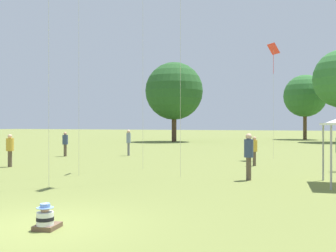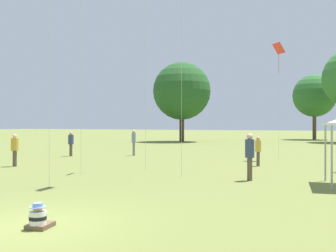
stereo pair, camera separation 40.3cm
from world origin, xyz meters
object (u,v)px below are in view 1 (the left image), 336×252
at_px(distant_tree_0, 305,96).
at_px(distant_tree_1, 174,91).
at_px(person_standing_1, 65,142).
at_px(person_standing_3, 10,148).
at_px(person_standing_0, 129,140).
at_px(kite_5, 273,53).
at_px(person_standing_5, 249,152).
at_px(seated_toddler, 46,219).
at_px(person_standing_4, 254,148).

xyz_separation_m(distant_tree_0, distant_tree_1, (-14.98, -14.90, 0.07)).
distance_m(person_standing_1, person_standing_3, 6.92).
height_order(person_standing_1, distant_tree_0, distant_tree_0).
height_order(person_standing_0, kite_5, kite_5).
bearing_deg(distant_tree_1, kite_5, -53.40).
relative_size(person_standing_3, person_standing_5, 0.92).
height_order(seated_toddler, person_standing_4, person_standing_4).
bearing_deg(person_standing_1, distant_tree_0, 17.13).
height_order(person_standing_3, person_standing_4, person_standing_3).
bearing_deg(seated_toddler, distant_tree_0, 76.57).
bearing_deg(person_standing_3, person_standing_0, 79.70).
bearing_deg(kite_5, distant_tree_0, 0.58).
relative_size(seated_toddler, person_standing_5, 0.34).
xyz_separation_m(seated_toddler, person_standing_5, (2.33, 9.01, 0.89)).
distance_m(person_standing_3, distant_tree_1, 32.41).
distance_m(person_standing_4, kite_5, 7.45).
height_order(person_standing_3, distant_tree_1, distant_tree_1).
xyz_separation_m(person_standing_3, kite_5, (11.87, 10.25, 5.78)).
xyz_separation_m(person_standing_5, distant_tree_0, (-1.53, 46.48, 5.39)).
bearing_deg(distant_tree_0, person_standing_3, -103.22).
bearing_deg(kite_5, person_standing_0, 96.22).
height_order(person_standing_4, kite_5, kite_5).
xyz_separation_m(person_standing_0, distant_tree_1, (-6.02, 22.65, 5.44)).
distance_m(kite_5, distant_tree_0, 36.33).
bearing_deg(person_standing_0, distant_tree_1, 0.91).
distance_m(seated_toddler, distant_tree_0, 55.84).
height_order(person_standing_4, distant_tree_0, distant_tree_0).
bearing_deg(seated_toddler, person_standing_5, 62.88).
height_order(person_standing_1, person_standing_5, person_standing_5).
height_order(kite_5, distant_tree_1, distant_tree_1).
xyz_separation_m(person_standing_3, distant_tree_1, (-4.04, 31.67, 5.56)).
bearing_deg(person_standing_1, person_standing_5, -80.14).
bearing_deg(seated_toddler, distant_tree_1, 96.65).
relative_size(seated_toddler, person_standing_0, 0.34).
height_order(person_standing_5, distant_tree_1, distant_tree_1).
xyz_separation_m(person_standing_0, person_standing_5, (10.49, -8.93, -0.02)).
bearing_deg(seated_toddler, person_standing_4, 71.73).
distance_m(kite_5, distant_tree_1, 26.68).
xyz_separation_m(person_standing_0, person_standing_4, (9.60, -3.37, -0.20)).
distance_m(person_standing_3, person_standing_5, 12.47).
xyz_separation_m(kite_5, distant_tree_0, (-0.93, 36.31, -0.28)).
relative_size(person_standing_4, distant_tree_0, 0.16).
bearing_deg(seated_toddler, person_standing_3, 126.05).
xyz_separation_m(person_standing_1, person_standing_5, (14.21, -6.61, 0.11)).
distance_m(person_standing_0, person_standing_1, 4.40).
distance_m(person_standing_0, person_standing_5, 13.77).
height_order(person_standing_0, person_standing_1, person_standing_0).
relative_size(person_standing_4, person_standing_5, 0.84).
bearing_deg(person_standing_1, person_standing_0, -23.26).
relative_size(person_standing_1, person_standing_4, 1.09).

